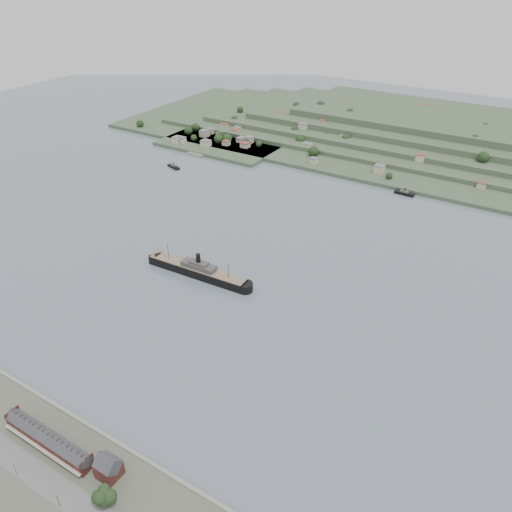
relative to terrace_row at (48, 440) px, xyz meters
The scene contains 9 objects.
ground 168.46m from the terrace_row, 86.59° to the left, with size 1400.00×1400.00×0.00m, color slate.
near_shore 22.02m from the terrace_row, 61.90° to the right, with size 220.00×80.00×2.60m.
terrace_row is the anchor object (origin of this frame).
gabled_building 37.74m from the terrace_row, ahead, with size 10.40×10.18×14.09m.
far_peninsula 562.42m from the terrace_row, 86.14° to the left, with size 760.00×309.00×30.00m.
steamship 167.48m from the terrace_row, 102.26° to the left, with size 96.76×15.48×23.20m.
ferry_west 378.60m from the terrace_row, 120.46° to the left, with size 19.34×10.47×6.99m.
ferry_east 397.09m from the terrace_row, 81.83° to the left, with size 20.43×6.81×7.55m.
fig_tree 48.25m from the terrace_row, ahead, with size 10.83×9.38×12.09m.
Camera 1 is at (162.62, -252.25, 213.28)m, focal length 35.00 mm.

